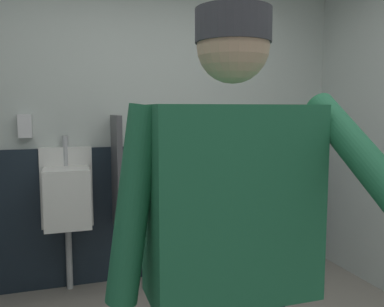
# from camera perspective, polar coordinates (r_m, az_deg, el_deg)

# --- Properties ---
(wall_back) EXTENTS (4.18, 0.12, 2.71)m
(wall_back) POSITION_cam_1_polar(r_m,az_deg,el_deg) (3.48, -7.76, 4.73)
(wall_back) COLOR silver
(wall_back) RESTS_ON ground_plane
(wainscot_band_back) EXTENTS (3.58, 0.03, 1.14)m
(wainscot_band_back) POSITION_cam_1_polar(r_m,az_deg,el_deg) (3.51, -7.35, -8.24)
(wainscot_band_back) COLOR #19232D
(wainscot_band_back) RESTS_ON ground_plane
(urinal_left) EXTENTS (0.40, 0.34, 1.24)m
(urinal_left) POSITION_cam_1_polar(r_m,az_deg,el_deg) (3.27, -17.22, -5.81)
(urinal_left) COLOR white
(urinal_left) RESTS_ON ground_plane
(urinal_middle) EXTENTS (0.40, 0.34, 1.24)m
(urinal_middle) POSITION_cam_1_polar(r_m,az_deg,el_deg) (3.36, -4.27, -5.22)
(urinal_middle) COLOR white
(urinal_middle) RESTS_ON ground_plane
(privacy_divider_panel) EXTENTS (0.04, 0.40, 0.90)m
(privacy_divider_panel) POSITION_cam_1_polar(r_m,az_deg,el_deg) (3.19, -10.55, -2.76)
(privacy_divider_panel) COLOR #4C4C51
(person) EXTENTS (0.71, 0.60, 1.73)m
(person) POSITION_cam_1_polar(r_m,az_deg,el_deg) (1.25, 5.66, -13.40)
(person) COLOR #2D3342
(person) RESTS_ON ground_plane
(soap_dispenser) EXTENTS (0.10, 0.07, 0.18)m
(soap_dispenser) POSITION_cam_1_polar(r_m,az_deg,el_deg) (3.33, -22.50, 3.60)
(soap_dispenser) COLOR silver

